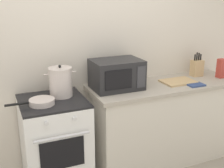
{
  "coord_description": "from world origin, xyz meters",
  "views": [
    {
      "loc": [
        -0.82,
        -1.9,
        1.85
      ],
      "look_at": [
        0.25,
        0.6,
        1.0
      ],
      "focal_mm": 46.23,
      "sensor_mm": 36.0,
      "label": 1
    }
  ],
  "objects_px": {
    "frying_pan": "(41,102)",
    "oven_mitt": "(195,85)",
    "stove": "(55,144)",
    "cutting_board": "(178,82)",
    "knife_block": "(197,68)",
    "stock_pot": "(61,82)",
    "pasta_box": "(221,68)",
    "microwave": "(117,74)"
  },
  "relations": [
    {
      "from": "frying_pan",
      "to": "oven_mitt",
      "type": "relative_size",
      "value": 2.36
    },
    {
      "from": "stove",
      "to": "cutting_board",
      "type": "bearing_deg",
      "value": 0.05
    },
    {
      "from": "frying_pan",
      "to": "cutting_board",
      "type": "relative_size",
      "value": 1.18
    },
    {
      "from": "frying_pan",
      "to": "knife_block",
      "type": "height_order",
      "value": "knife_block"
    },
    {
      "from": "stock_pot",
      "to": "frying_pan",
      "type": "bearing_deg",
      "value": -145.47
    },
    {
      "from": "cutting_board",
      "to": "oven_mitt",
      "type": "height_order",
      "value": "cutting_board"
    },
    {
      "from": "stove",
      "to": "stock_pot",
      "type": "bearing_deg",
      "value": 35.99
    },
    {
      "from": "knife_block",
      "to": "pasta_box",
      "type": "height_order",
      "value": "knife_block"
    },
    {
      "from": "microwave",
      "to": "pasta_box",
      "type": "relative_size",
      "value": 2.27
    },
    {
      "from": "cutting_board",
      "to": "knife_block",
      "type": "xyz_separation_m",
      "value": [
        0.36,
        0.14,
        0.09
      ]
    },
    {
      "from": "stock_pot",
      "to": "frying_pan",
      "type": "height_order",
      "value": "stock_pot"
    },
    {
      "from": "frying_pan",
      "to": "oven_mitt",
      "type": "bearing_deg",
      "value": -2.98
    },
    {
      "from": "knife_block",
      "to": "oven_mitt",
      "type": "distance_m",
      "value": 0.4
    },
    {
      "from": "frying_pan",
      "to": "microwave",
      "type": "bearing_deg",
      "value": 10.92
    },
    {
      "from": "pasta_box",
      "to": "knife_block",
      "type": "bearing_deg",
      "value": 140.92
    },
    {
      "from": "stove",
      "to": "stock_pot",
      "type": "relative_size",
      "value": 3.0
    },
    {
      "from": "frying_pan",
      "to": "cutting_board",
      "type": "xyz_separation_m",
      "value": [
        1.51,
        0.08,
        -0.02
      ]
    },
    {
      "from": "knife_block",
      "to": "stove",
      "type": "bearing_deg",
      "value": -175.39
    },
    {
      "from": "stove",
      "to": "frying_pan",
      "type": "relative_size",
      "value": 2.17
    },
    {
      "from": "stove",
      "to": "cutting_board",
      "type": "distance_m",
      "value": 1.47
    },
    {
      "from": "stove",
      "to": "cutting_board",
      "type": "xyz_separation_m",
      "value": [
        1.39,
        0.0,
        0.47
      ]
    },
    {
      "from": "oven_mitt",
      "to": "stove",
      "type": "bearing_deg",
      "value": 173.95
    },
    {
      "from": "microwave",
      "to": "cutting_board",
      "type": "bearing_deg",
      "value": -6.27
    },
    {
      "from": "stove",
      "to": "pasta_box",
      "type": "bearing_deg",
      "value": -0.84
    },
    {
      "from": "knife_block",
      "to": "stock_pot",
      "type": "bearing_deg",
      "value": -177.69
    },
    {
      "from": "frying_pan",
      "to": "knife_block",
      "type": "relative_size",
      "value": 1.5
    },
    {
      "from": "oven_mitt",
      "to": "knife_block",
      "type": "bearing_deg",
      "value": 49.91
    },
    {
      "from": "pasta_box",
      "to": "oven_mitt",
      "type": "bearing_deg",
      "value": -164.28
    },
    {
      "from": "stock_pot",
      "to": "frying_pan",
      "type": "distance_m",
      "value": 0.29
    },
    {
      "from": "frying_pan",
      "to": "pasta_box",
      "type": "distance_m",
      "value": 2.08
    },
    {
      "from": "stock_pot",
      "to": "frying_pan",
      "type": "xyz_separation_m",
      "value": [
        -0.22,
        -0.15,
        -0.11
      ]
    },
    {
      "from": "stock_pot",
      "to": "oven_mitt",
      "type": "relative_size",
      "value": 1.7
    },
    {
      "from": "microwave",
      "to": "oven_mitt",
      "type": "distance_m",
      "value": 0.86
    },
    {
      "from": "frying_pan",
      "to": "cutting_board",
      "type": "bearing_deg",
      "value": 2.88
    },
    {
      "from": "oven_mitt",
      "to": "frying_pan",
      "type": "bearing_deg",
      "value": 177.02
    },
    {
      "from": "stock_pot",
      "to": "pasta_box",
      "type": "distance_m",
      "value": 1.86
    },
    {
      "from": "stove",
      "to": "frying_pan",
      "type": "height_order",
      "value": "frying_pan"
    },
    {
      "from": "microwave",
      "to": "cutting_board",
      "type": "distance_m",
      "value": 0.73
    },
    {
      "from": "pasta_box",
      "to": "stove",
      "type": "bearing_deg",
      "value": 179.16
    },
    {
      "from": "stove",
      "to": "oven_mitt",
      "type": "distance_m",
      "value": 1.58
    },
    {
      "from": "knife_block",
      "to": "pasta_box",
      "type": "distance_m",
      "value": 0.27
    },
    {
      "from": "cutting_board",
      "to": "knife_block",
      "type": "bearing_deg",
      "value": 21.37
    }
  ]
}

